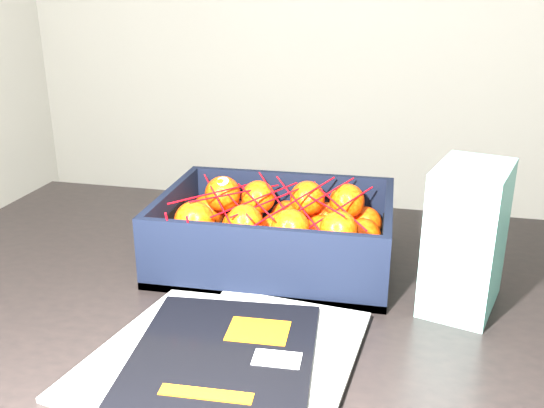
% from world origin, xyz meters
% --- Properties ---
extents(table, '(1.23, 0.84, 0.75)m').
position_xyz_m(table, '(-0.27, -0.13, 0.65)').
color(table, black).
rests_on(table, ground).
extents(magazine_stack, '(0.34, 0.33, 0.02)m').
position_xyz_m(magazine_stack, '(-0.28, -0.32, 0.76)').
color(magazine_stack, beige).
rests_on(magazine_stack, table).
extents(produce_crate, '(0.36, 0.27, 0.11)m').
position_xyz_m(produce_crate, '(-0.27, -0.03, 0.79)').
color(produce_crate, olive).
rests_on(produce_crate, table).
extents(clementine_heap, '(0.34, 0.25, 0.11)m').
position_xyz_m(clementine_heap, '(-0.27, -0.03, 0.80)').
color(clementine_heap, '#FF3C05').
rests_on(clementine_heap, produce_crate).
extents(mesh_net, '(0.29, 0.24, 0.09)m').
position_xyz_m(mesh_net, '(-0.28, -0.04, 0.85)').
color(mesh_net, red).
rests_on(mesh_net, clementine_heap).
extents(retail_carton, '(0.13, 0.15, 0.20)m').
position_xyz_m(retail_carton, '(0.01, -0.11, 0.85)').
color(retail_carton, silver).
rests_on(retail_carton, table).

